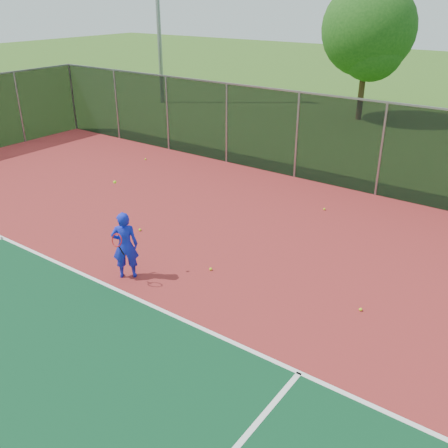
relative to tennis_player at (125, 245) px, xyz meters
The scene contains 10 objects.
ground 4.62m from the tennis_player, 51.80° to the right, with size 120.00×120.00×0.00m, color #315B1A.
court_apron 3.32m from the tennis_player, 29.20° to the right, with size 30.00×20.00×0.02m, color maroon.
fence_back 8.92m from the tennis_player, 71.57° to the left, with size 30.00×0.06×3.03m.
tennis_player is the anchor object (origin of this frame).
practice_ball_0 5.34m from the tennis_player, 20.45° to the left, with size 0.07×0.07×0.07m, color #C4E51A.
practice_ball_1 6.64m from the tennis_player, 72.17° to the left, with size 0.07×0.07×0.07m, color #C4E51A.
practice_ball_2 8.99m from the tennis_player, 131.35° to the left, with size 0.07×0.07×0.07m, color #C4E51A.
practice_ball_3 2.10m from the tennis_player, 43.76° to the left, with size 0.07×0.07×0.07m, color #C4E51A.
practice_ball_5 2.56m from the tennis_player, 127.89° to the left, with size 0.07×0.07×0.07m, color #C4E51A.
tree_back_left 18.74m from the tennis_player, 95.40° to the left, with size 4.58×4.58×6.73m.
Camera 1 is at (4.90, -3.26, 6.03)m, focal length 40.00 mm.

